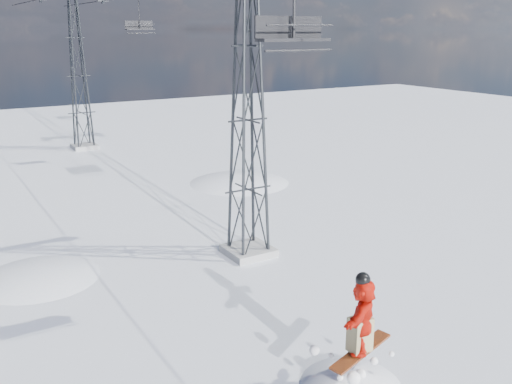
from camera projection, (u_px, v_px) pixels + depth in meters
ground at (365, 351)px, 16.26m from camera, size 120.00×120.00×0.00m
snow_terrain at (57, 350)px, 34.03m from camera, size 39.00×37.00×22.00m
lift_tower_near at (248, 121)px, 21.74m from camera, size 5.20×1.80×11.43m
lift_tower_far at (79, 76)px, 42.34m from camera, size 5.20×1.80×11.43m
lift_chair_near at (292, 31)px, 14.73m from camera, size 2.07×0.60×2.57m
lift_chair_mid at (140, 26)px, 36.23m from camera, size 1.84×0.53×2.28m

